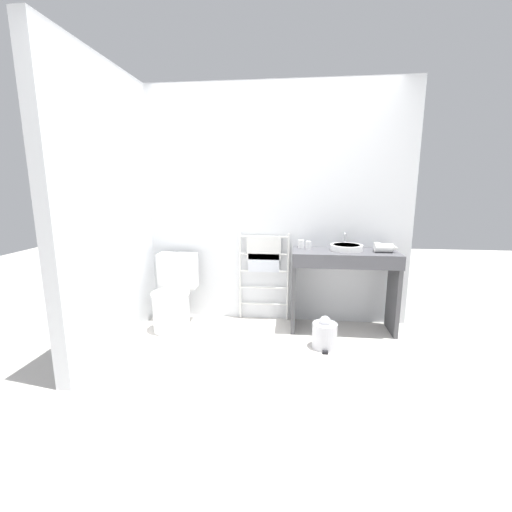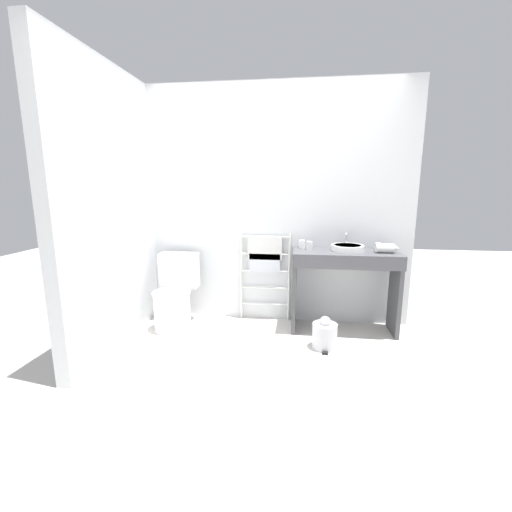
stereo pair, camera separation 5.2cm
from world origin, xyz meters
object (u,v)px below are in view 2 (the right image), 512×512
Objects in this scene: cup_near_edge at (309,245)px; trash_bin at (325,335)px; hair_dryer at (386,248)px; towel_radiator at (265,260)px; toilet at (175,297)px; cup_near_wall at (302,244)px; sink_basin at (347,248)px.

trash_bin is at bearing -72.95° from cup_near_edge.
towel_radiator is at bearing 171.11° from hair_dryer.
hair_dryer is (0.73, -0.07, 0.00)m from cup_near_edge.
cup_near_edge is at bearing 174.38° from hair_dryer.
toilet is at bearing -162.38° from towel_radiator.
trash_bin is at bearing -11.60° from toilet.
cup_near_edge is (1.39, 0.18, 0.55)m from toilet.
trash_bin is (0.15, -0.49, -0.74)m from cup_near_edge.
cup_near_wall reaches higher than trash_bin.
cup_near_wall is at bearing 136.87° from cup_near_edge.
toilet is 1.44m from cup_near_wall.
towel_radiator is 0.44m from cup_near_wall.
towel_radiator is 4.35× the size of hair_dryer.
hair_dryer is (2.12, 0.11, 0.55)m from toilet.
hair_dryer is at bearing 35.90° from trash_bin.
hair_dryer is (1.20, -0.19, 0.19)m from towel_radiator.
cup_near_wall is (0.39, -0.05, 0.19)m from towel_radiator.
cup_near_wall is at bearing 168.36° from sink_basin.
towel_radiator is 11.40× the size of cup_near_wall.
towel_radiator reaches higher than cup_near_wall.
sink_basin is (0.84, -0.14, 0.18)m from towel_radiator.
sink_basin is 0.46m from cup_near_wall.
cup_near_wall is 0.28× the size of trash_bin.
toilet reaches higher than trash_bin.
hair_dryer is 1.03m from trash_bin.
sink_basin is (1.76, 0.15, 0.54)m from toilet.
hair_dryer is at bearing -9.95° from cup_near_wall.
toilet is 1.85m from sink_basin.
cup_near_wall is 1.02× the size of cup_near_edge.
trash_bin is at bearing -115.68° from sink_basin.
cup_near_edge is (-0.38, 0.02, 0.01)m from sink_basin.
cup_near_wall is 0.38× the size of hair_dryer.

